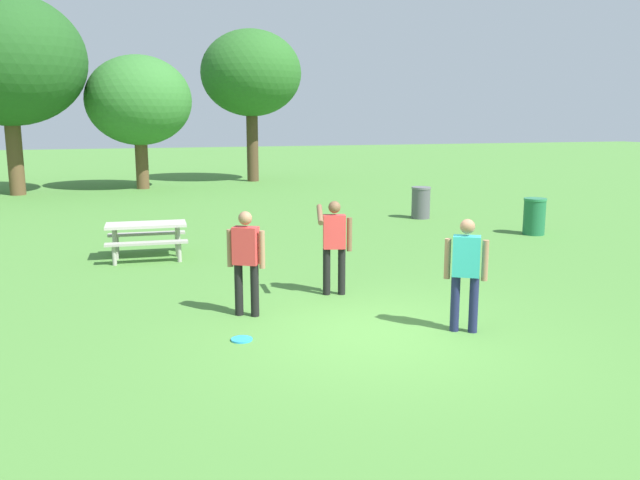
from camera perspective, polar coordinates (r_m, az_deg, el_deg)
ground_plane at (r=9.40m, az=4.89°, el=-8.17°), size 120.00×120.00×0.00m
person_thrower at (r=9.42m, az=12.69°, el=-2.39°), size 0.53×0.39×1.64m
person_catcher at (r=10.00m, az=-6.52°, el=-1.44°), size 0.53×0.39×1.64m
person_bystander at (r=11.12m, az=1.27°, el=-0.03°), size 0.74×0.64×1.64m
frisbee at (r=9.15m, az=-6.89°, el=-8.66°), size 0.30×0.30×0.03m
picnic_table_near at (r=14.64m, az=-15.00°, el=0.62°), size 1.78×1.52×0.77m
trash_can_beside_table at (r=17.94m, az=18.31°, el=1.99°), size 0.59×0.59×0.96m
trash_can_further_along at (r=20.03m, az=8.85°, el=3.27°), size 0.59×0.59×0.96m
tree_far_right at (r=28.47m, az=-25.82°, el=14.04°), size 5.94×5.94×7.75m
tree_slender_mid at (r=29.06m, az=-15.63°, el=11.68°), size 4.42×4.42×5.62m
tree_back_left at (r=31.65m, az=-6.07°, el=14.30°), size 4.72×4.72×7.10m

